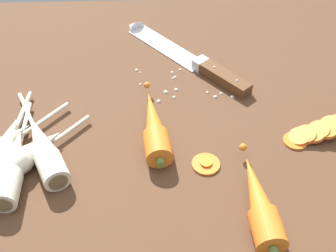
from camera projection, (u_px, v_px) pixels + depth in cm
name	position (u px, v px, depth cm)	size (l,w,h in cm)	color
ground_plane	(168.00, 132.00, 71.10)	(120.00, 90.00, 4.00)	brown
chefs_knife	(180.00, 53.00, 83.88)	(24.89, 28.76, 4.18)	silver
whole_carrot	(154.00, 126.00, 66.30)	(5.73, 19.70, 4.20)	orange
whole_carrot_second	(259.00, 202.00, 55.61)	(4.75, 18.78, 4.20)	orange
parsnip_front	(12.00, 165.00, 60.61)	(4.45, 22.48, 4.00)	silver
parsnip_mid_left	(43.00, 148.00, 63.07)	(12.37, 22.11, 4.00)	silver
parsnip_mid_right	(3.00, 152.00, 62.43)	(4.81, 22.82, 4.00)	silver
parsnip_outer	(31.00, 153.00, 62.27)	(13.13, 14.61, 4.00)	silver
carrot_slice_stack	(319.00, 131.00, 66.65)	(12.03, 5.54, 3.65)	orange
carrot_slice_stray_near	(206.00, 163.00, 62.93)	(4.38, 4.38, 0.70)	orange
carrot_slice_stray_mid	(261.00, 225.00, 55.04)	(3.12, 3.12, 0.70)	orange
mince_crumbs	(181.00, 87.00, 76.53)	(18.32, 10.39, 0.84)	silver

